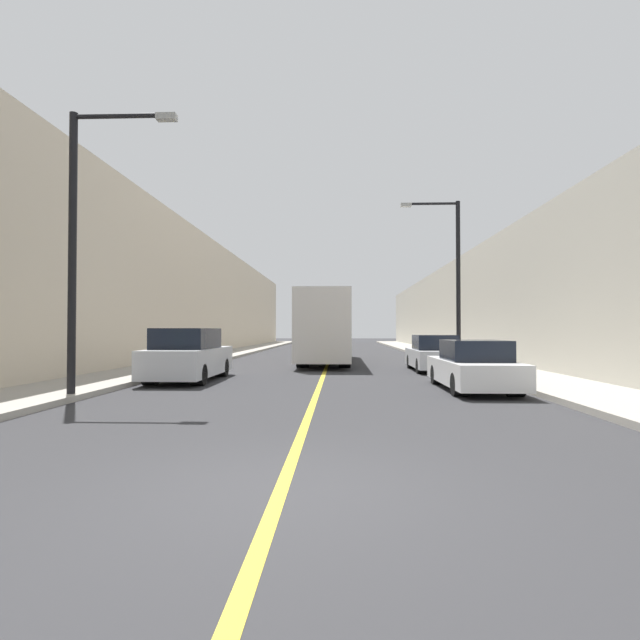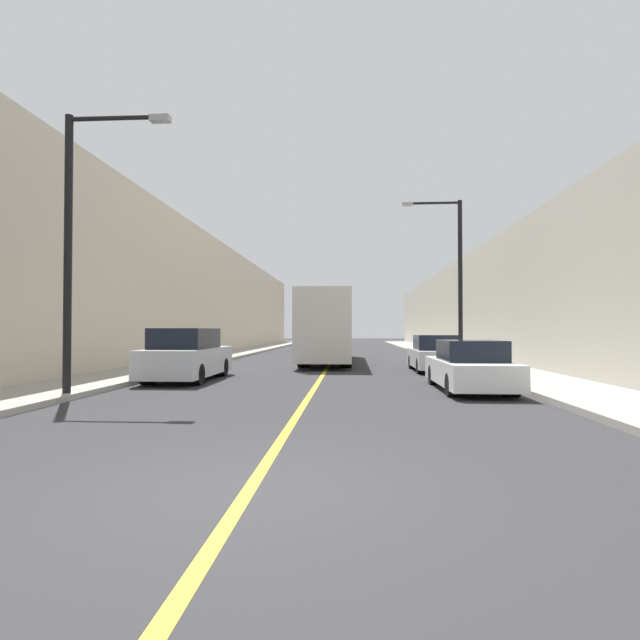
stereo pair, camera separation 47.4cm
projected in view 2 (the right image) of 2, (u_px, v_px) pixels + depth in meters
ground_plane at (247, 493)px, 5.32m from camera, size 200.00×200.00×0.00m
sidewalk_left at (236, 353)px, 35.71m from camera, size 2.82×72.00×0.16m
sidewalk_right at (439, 354)px, 34.80m from camera, size 2.82×72.00×0.16m
building_row_left at (189, 296)px, 36.01m from camera, size 4.00×72.00×8.35m
building_row_right at (488, 307)px, 34.65m from camera, size 4.00×72.00×6.66m
road_center_line at (336, 355)px, 35.25m from camera, size 0.16×72.00×0.01m
bus at (329, 327)px, 26.97m from camera, size 2.51×12.29×3.59m
parked_suv_left at (187, 356)px, 17.26m from camera, size 1.95×4.92×1.80m
car_right_near at (470, 368)px, 14.37m from camera, size 1.84×4.68×1.45m
car_right_mid at (435, 355)px, 21.10m from camera, size 1.85×4.35×1.54m
street_lamp_left at (78, 232)px, 12.64m from camera, size 2.73×0.24×7.07m
street_lamp_right at (455, 270)px, 22.75m from camera, size 2.73×0.24×7.52m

